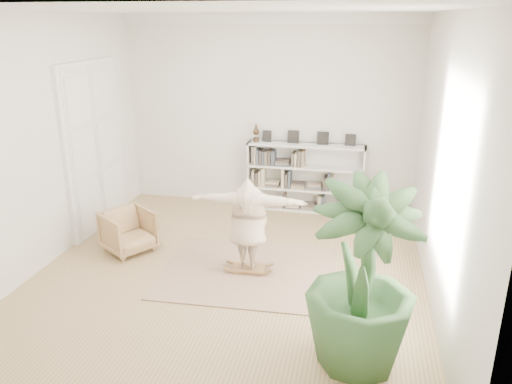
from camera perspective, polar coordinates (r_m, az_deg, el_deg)
floor at (r=7.32m, az=-3.09°, el=-9.36°), size 6.00×6.00×0.00m
room_shell at (r=9.30m, az=1.47°, el=19.25°), size 6.00×6.00×6.00m
doors at (r=8.96m, az=-18.01°, el=4.70°), size 0.09×1.78×2.92m
bookshelf at (r=9.51m, az=5.59°, el=1.58°), size 2.20×0.35×1.64m
armchair at (r=8.14m, az=-14.35°, el=-4.36°), size 0.99×0.99×0.66m
rug at (r=7.36m, az=-0.86°, el=-9.09°), size 2.58×2.10×0.02m
rocker_board at (r=7.33m, az=-0.86°, el=-8.70°), size 0.49×0.31×0.10m
person at (r=7.02m, az=-0.89°, el=-3.40°), size 1.68×0.52×1.35m
houseplant at (r=5.23m, az=12.02°, el=-9.57°), size 1.40×1.40×2.04m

